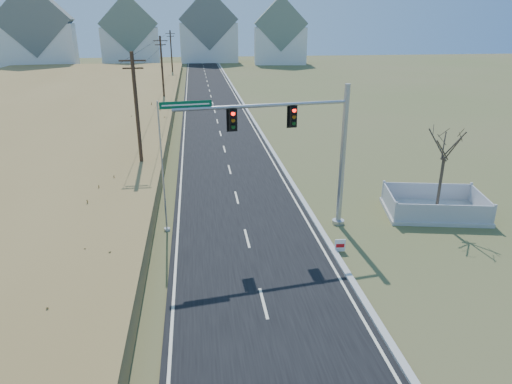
# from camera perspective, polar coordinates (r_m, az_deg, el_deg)

# --- Properties ---
(ground) EXTENTS (260.00, 260.00, 0.00)m
(ground) POSITION_cam_1_polar(r_m,az_deg,el_deg) (21.07, 0.13, -10.80)
(ground) COLOR #535B2C
(ground) RESTS_ON ground
(road) EXTENTS (8.00, 180.00, 0.06)m
(road) POSITION_cam_1_polar(r_m,az_deg,el_deg) (68.71, -5.59, 11.53)
(road) COLOR black
(road) RESTS_ON ground
(curb) EXTENTS (0.30, 180.00, 0.18)m
(curb) POSITION_cam_1_polar(r_m,az_deg,el_deg) (68.97, -2.07, 11.70)
(curb) COLOR #B2AFA8
(curb) RESTS_ON ground
(reed_marsh) EXTENTS (38.00, 110.00, 1.30)m
(reed_marsh) POSITION_cam_1_polar(r_m,az_deg,el_deg) (62.55, -28.01, 8.88)
(reed_marsh) COLOR olive
(reed_marsh) RESTS_ON ground
(utility_pole_near) EXTENTS (1.80, 0.26, 9.00)m
(utility_pole_near) POSITION_cam_1_polar(r_m,az_deg,el_deg) (33.64, -14.61, 9.27)
(utility_pole_near) COLOR #422D1E
(utility_pole_near) RESTS_ON ground
(utility_pole_mid) EXTENTS (1.80, 0.26, 9.00)m
(utility_pole_mid) POSITION_cam_1_polar(r_m,az_deg,el_deg) (63.23, -11.64, 14.67)
(utility_pole_mid) COLOR #422D1E
(utility_pole_mid) RESTS_ON ground
(utility_pole_far) EXTENTS (1.80, 0.26, 9.00)m
(utility_pole_far) POSITION_cam_1_polar(r_m,az_deg,el_deg) (93.08, -10.53, 16.61)
(utility_pole_far) COLOR #422D1E
(utility_pole_far) RESTS_ON ground
(condo_nw) EXTENTS (17.69, 13.38, 19.05)m
(condo_nw) POSITION_cam_1_polar(r_m,az_deg,el_deg) (123.08, -25.64, 17.38)
(condo_nw) COLOR white
(condo_nw) RESTS_ON ground
(condo_nnw) EXTENTS (14.93, 11.17, 17.03)m
(condo_nnw) POSITION_cam_1_polar(r_m,az_deg,el_deg) (126.80, -15.44, 18.30)
(condo_nnw) COLOR white
(condo_nnw) RESTS_ON ground
(condo_n) EXTENTS (15.27, 10.20, 18.54)m
(condo_n) POSITION_cam_1_polar(r_m,az_deg,el_deg) (129.89, -5.97, 19.24)
(condo_n) COLOR white
(condo_n) RESTS_ON ground
(condo_ne) EXTENTS (14.12, 10.51, 16.52)m
(condo_ne) POSITION_cam_1_polar(r_m,az_deg,el_deg) (123.89, 3.00, 18.89)
(condo_ne) COLOR white
(condo_ne) RESTS_ON ground
(traffic_signal_mast) EXTENTS (9.87, 1.67, 7.92)m
(traffic_signal_mast) POSITION_cam_1_polar(r_m,az_deg,el_deg) (24.38, 6.83, 5.82)
(traffic_signal_mast) COLOR #9EA0A5
(traffic_signal_mast) RESTS_ON ground
(fence_enclosure) EXTENTS (6.38, 4.97, 1.30)m
(fence_enclosure) POSITION_cam_1_polar(r_m,az_deg,el_deg) (29.60, 21.32, -2.03)
(fence_enclosure) COLOR #B7B5AD
(fence_enclosure) RESTS_ON ground
(open_sign) EXTENTS (0.54, 0.09, 0.67)m
(open_sign) POSITION_cam_1_polar(r_m,az_deg,el_deg) (23.52, 10.47, -6.59)
(open_sign) COLOR white
(open_sign) RESTS_ON ground
(flagpole) EXTENTS (0.32, 0.32, 7.20)m
(flagpole) POSITION_cam_1_polar(r_m,az_deg,el_deg) (24.90, -11.50, 1.24)
(flagpole) COLOR #B7B5AD
(flagpole) RESTS_ON ground
(bare_tree) EXTENTS (2.18, 2.18, 5.78)m
(bare_tree) POSITION_cam_1_polar(r_m,az_deg,el_deg) (27.44, 22.71, 5.74)
(bare_tree) COLOR #4C3F33
(bare_tree) RESTS_ON ground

